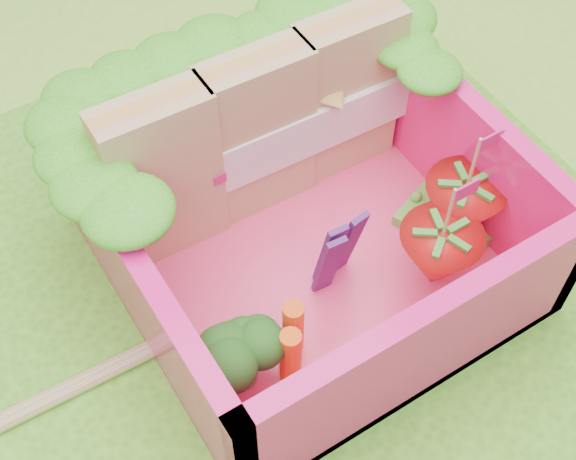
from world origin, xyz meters
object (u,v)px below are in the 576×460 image
(sandwich_stack, at_px, (259,134))
(strawberry_right, at_px, (460,211))
(bento_box, at_px, (308,216))
(broccoli, at_px, (237,349))
(strawberry_left, at_px, (437,259))

(sandwich_stack, distance_m, strawberry_right, 0.76)
(bento_box, distance_m, broccoli, 0.54)
(bento_box, distance_m, strawberry_left, 0.46)
(bento_box, relative_size, strawberry_left, 2.48)
(strawberry_left, relative_size, strawberry_right, 1.00)
(broccoli, height_order, strawberry_right, strawberry_right)
(strawberry_left, bearing_deg, sandwich_stack, 114.36)
(sandwich_stack, distance_m, broccoli, 0.78)
(sandwich_stack, height_order, strawberry_right, sandwich_stack)
(sandwich_stack, xyz_separation_m, broccoli, (-0.45, -0.61, -0.15))
(broccoli, xyz_separation_m, strawberry_right, (0.95, 0.07, -0.04))
(strawberry_left, bearing_deg, strawberry_right, 30.58)
(strawberry_right, bearing_deg, bento_box, 156.13)
(broccoli, bearing_deg, sandwich_stack, 53.63)
(sandwich_stack, xyz_separation_m, strawberry_left, (0.30, -0.66, -0.19))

